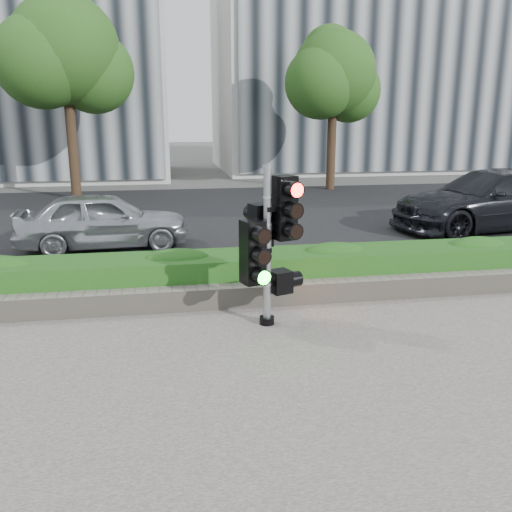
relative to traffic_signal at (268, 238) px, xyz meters
name	(u,v)px	position (x,y,z in m)	size (l,w,h in m)	color
ground	(281,357)	(-0.04, -1.11, -1.29)	(120.00, 120.00, 0.00)	#51514C
sidewalk	(347,484)	(-0.04, -3.61, -1.28)	(16.00, 11.00, 0.03)	#9E9389
road	(210,217)	(-0.04, 8.89, -1.28)	(60.00, 13.00, 0.02)	black
curb	(244,280)	(-0.04, 2.04, -1.23)	(60.00, 0.25, 0.12)	gray
stone_wall	(256,295)	(-0.04, 0.79, -1.09)	(12.00, 0.32, 0.34)	gray
hedge	(249,273)	(-0.04, 1.44, -0.92)	(12.00, 1.00, 0.68)	#41922C
building_right	(376,61)	(10.96, 23.89, 4.71)	(18.00, 10.00, 12.00)	#B7B7B2
tree_left	(65,54)	(-4.56, 13.45, 3.75)	(4.61, 4.03, 7.34)	black
tree_right	(333,77)	(5.45, 14.45, 3.19)	(4.10, 3.58, 6.53)	black
traffic_signal	(268,238)	(0.00, 0.00, 0.00)	(0.83, 0.72, 2.28)	black
car_silver	(103,220)	(-2.78, 5.23, -0.62)	(1.53, 3.81, 1.30)	#A8ACB0
car_dark	(491,200)	(7.15, 5.73, -0.49)	(2.20, 5.42, 1.57)	black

